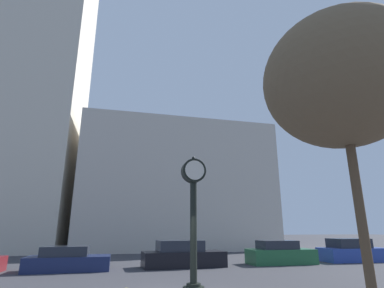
{
  "coord_description": "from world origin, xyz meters",
  "views": [
    {
      "loc": [
        -1.65,
        -9.32,
        2.0
      ],
      "look_at": [
        3.27,
        10.8,
        7.92
      ],
      "focal_mm": 28.0,
      "sensor_mm": 36.0,
      "label": 1
    }
  ],
  "objects": [
    {
      "name": "car_blue",
      "position": [
        13.38,
        8.28,
        0.6
      ],
      "size": [
        4.23,
        2.1,
        1.42
      ],
      "rotation": [
        0.0,
        0.0,
        -0.06
      ],
      "color": "#28429E",
      "rests_on": "ground_plane"
    },
    {
      "name": "building_tall_tower",
      "position": [
        -12.5,
        24.0,
        17.73
      ],
      "size": [
        12.24,
        12.0,
        35.47
      ],
      "color": "beige",
      "rests_on": "ground_plane"
    },
    {
      "name": "street_lamp_right",
      "position": [
        6.91,
        0.31,
        4.57
      ],
      "size": [
        0.36,
        1.57,
        6.97
      ],
      "color": "#38383D",
      "rests_on": "ground_plane"
    },
    {
      "name": "street_clock",
      "position": [
        1.05,
        1.52,
        2.84
      ],
      "size": [
        0.89,
        0.74,
        4.69
      ],
      "color": "black",
      "rests_on": "ground_plane"
    },
    {
      "name": "car_navy",
      "position": [
        -3.9,
        7.73,
        0.5
      ],
      "size": [
        4.0,
        1.76,
        1.19
      ],
      "rotation": [
        0.0,
        0.0,
        0.0
      ],
      "color": "#19234C",
      "rests_on": "ground_plane"
    },
    {
      "name": "building_storefront_row",
      "position": [
        4.4,
        24.0,
        6.43
      ],
      "size": [
        19.61,
        12.0,
        12.87
      ],
      "color": "beige",
      "rests_on": "ground_plane"
    },
    {
      "name": "car_black",
      "position": [
        2.03,
        7.92,
        0.59
      ],
      "size": [
        4.58,
        2.01,
        1.41
      ],
      "rotation": [
        0.0,
        0.0,
        0.05
      ],
      "color": "black",
      "rests_on": "ground_plane"
    },
    {
      "name": "car_green",
      "position": [
        8.05,
        8.02,
        0.58
      ],
      "size": [
        3.99,
        1.83,
        1.35
      ],
      "rotation": [
        0.0,
        0.0,
        -0.03
      ],
      "color": "#236038",
      "rests_on": "ground_plane"
    },
    {
      "name": "bare_tree",
      "position": [
        4.33,
        -2.8,
        6.1
      ],
      "size": [
        4.33,
        4.33,
        8.06
      ],
      "color": "brown",
      "rests_on": "ground_plane"
    }
  ]
}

